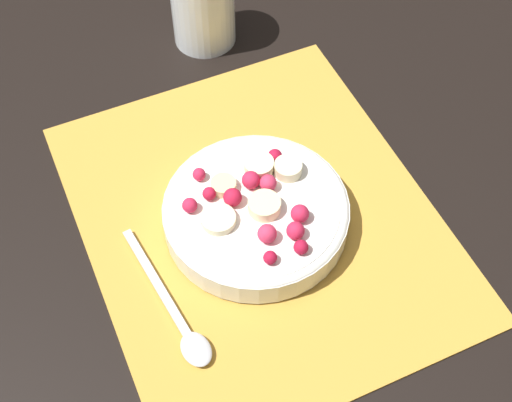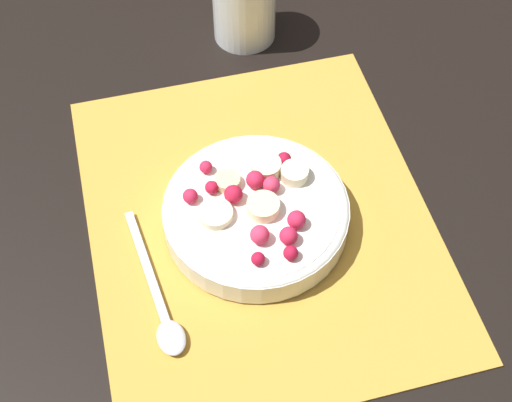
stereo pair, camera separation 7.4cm
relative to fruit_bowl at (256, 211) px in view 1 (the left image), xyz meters
name	(u,v)px [view 1 (the left image)]	position (x,y,z in m)	size (l,w,h in m)	color
ground_plane	(258,220)	(0.01, -0.01, -0.03)	(3.00, 3.00, 0.00)	black
placemat	(258,218)	(0.01, -0.01, -0.02)	(0.45, 0.37, 0.01)	gold
fruit_bowl	(256,211)	(0.00, 0.00, 0.00)	(0.20, 0.20, 0.05)	silver
spoon	(181,323)	(-0.08, 0.12, -0.02)	(0.18, 0.04, 0.01)	silver
drinking_glass	(203,4)	(0.30, -0.06, 0.03)	(0.08, 0.08, 0.11)	white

